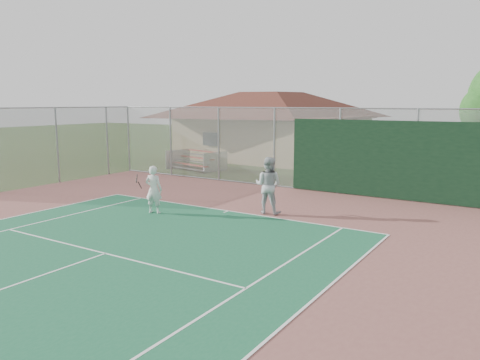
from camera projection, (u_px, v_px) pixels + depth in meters
name	position (u px, v px, depth m)	size (l,w,h in m)	color
back_fence	(341.00, 154.00, 19.01)	(20.08, 0.11, 3.53)	gray
side_fence_left	(57.00, 146.00, 21.70)	(0.08, 9.00, 3.50)	gray
clubhouse	(271.00, 119.00, 30.85)	(12.47, 8.62, 5.23)	tan
bleachers	(196.00, 160.00, 26.20)	(3.11, 2.18, 1.05)	#AC3C27
player_white_front	(153.00, 190.00, 15.74)	(0.97, 0.72, 1.62)	white
player_grey_back	(268.00, 186.00, 15.70)	(1.02, 0.85, 1.92)	#B1B4B7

